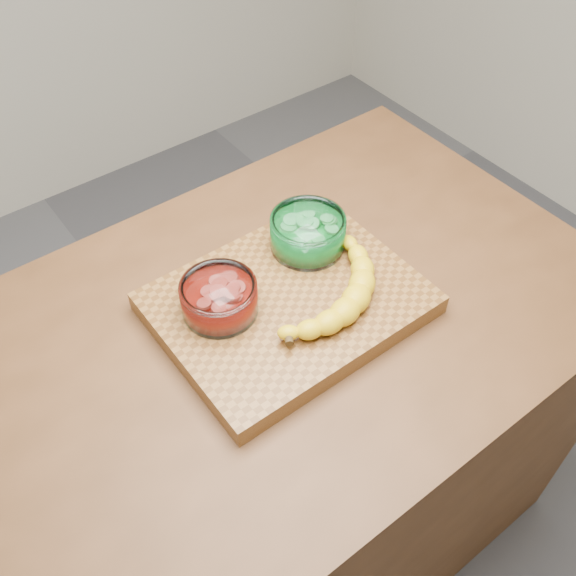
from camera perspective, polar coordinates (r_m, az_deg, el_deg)
ground at (r=1.94m, az=0.00°, el=-19.54°), size 3.50×3.50×0.00m
counter at (r=1.53m, az=0.00°, el=-12.98°), size 1.20×0.80×0.90m
cutting_board at (r=1.15m, az=0.00°, el=-1.35°), size 0.45×0.35×0.04m
bowl_red at (r=1.09m, az=-6.13°, el=-0.90°), size 0.13×0.13×0.06m
bowl_green at (r=1.20m, az=1.77°, el=4.92°), size 0.14×0.14×0.07m
banana at (r=1.12m, az=3.31°, el=-0.08°), size 0.29×0.19×0.04m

